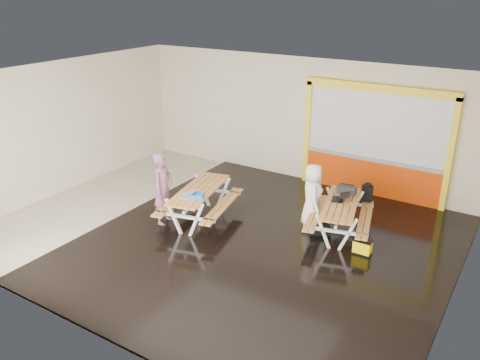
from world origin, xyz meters
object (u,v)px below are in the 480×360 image
Objects in this scene: person_left at (163,189)px; fluke_bag at (362,247)px; laptop_left at (187,194)px; blue_pouch at (196,196)px; picnic_table_left at (199,197)px; picnic_table_right at (340,210)px; toolbox at (347,190)px; dark_case at (320,229)px; laptop_right at (340,198)px; person_right at (313,195)px; backpack at (367,192)px.

person_left is 4.65m from fluke_bag.
laptop_left is 0.21m from blue_pouch.
picnic_table_left reaches higher than picnic_table_right.
dark_case is at bearing -110.69° from toolbox.
toolbox is at bearing 69.31° from dark_case.
fluke_bag is (0.84, -0.75, -0.64)m from laptop_right.
person_left is 4.12× the size of laptop_left.
person_right reaches higher than picnic_table_right.
blue_pouch is (-2.82, -1.59, 0.29)m from picnic_table_right.
blue_pouch is (0.21, 0.04, -0.00)m from laptop_left.
fluke_bag is (3.83, 0.52, -0.44)m from picnic_table_left.
laptop_left is 4.23m from backpack.
laptop_left reaches higher than dark_case.
toolbox reaches higher than picnic_table_right.
picnic_table_left is 6.97× the size of blue_pouch.
blue_pouch is 0.78× the size of backpack.
laptop_left is at bearing -97.50° from person_left.
laptop_right is 1.26× the size of fluke_bag.
laptop_right is (0.60, 0.17, 0.02)m from person_right.
person_right is 4.37× the size of blue_pouch.
blue_pouch reaches higher than picnic_table_right.
picnic_table_left is at bearing -60.82° from person_left.
picnic_table_right is 5.17× the size of toolbox.
laptop_left is at bearing -143.45° from toolbox.
person_right is 0.78m from dark_case.
picnic_table_left is 1.60× the size of person_right.
laptop_right is at bearing 49.71° from dark_case.
laptop_right is 0.42m from toolbox.
laptop_left is 0.88× the size of laptop_right.
person_left reaches higher than picnic_table_left.
dark_case is at bearing -76.37° from person_left.
blue_pouch is 0.78× the size of toolbox.
picnic_table_right is at bearing 28.29° from laptop_left.
picnic_table_left is 6.27× the size of fluke_bag.
laptop_right reaches higher than dark_case.
laptop_left reaches higher than fluke_bag.
picnic_table_left is 3.44m from toolbox.
picnic_table_right is 1.51× the size of person_right.
dark_case is (2.70, 0.92, -0.52)m from picnic_table_left.
picnic_table_right reaches higher than fluke_bag.
toolbox is (3.64, 2.21, 0.00)m from person_left.
dark_case is 1.20m from fluke_bag.
laptop_right is (2.95, 1.76, -0.05)m from laptop_left.
laptop_right is (3.64, 1.79, -0.04)m from person_left.
laptop_left is 1.11× the size of fluke_bag.
laptop_right is 1.40× the size of blue_pouch.
person_right reaches higher than fluke_bag.
backpack reaches higher than fluke_bag.
laptop_left is at bearing -151.71° from picnic_table_right.
backpack is (3.07, 2.63, -0.17)m from blue_pouch.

